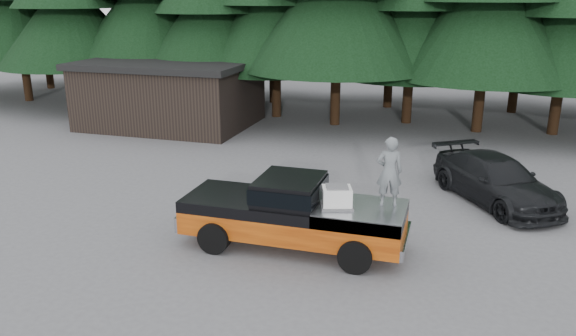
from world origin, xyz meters
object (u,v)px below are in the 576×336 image
(air_compressor, at_px, (337,198))
(man_on_bed, at_px, (389,172))
(parked_car, at_px, (496,180))
(utility_building, at_px, (171,93))
(pickup_truck, at_px, (293,223))

(air_compressor, height_order, man_on_bed, man_on_bed)
(man_on_bed, bearing_deg, parked_car, -134.28)
(man_on_bed, bearing_deg, utility_building, -57.27)
(air_compressor, bearing_deg, utility_building, 114.14)
(pickup_truck, relative_size, air_compressor, 8.33)
(pickup_truck, bearing_deg, parked_car, 44.28)
(man_on_bed, height_order, utility_building, utility_building)
(parked_car, height_order, utility_building, utility_building)
(pickup_truck, relative_size, man_on_bed, 3.34)
(parked_car, bearing_deg, man_on_bed, -154.63)
(parked_car, distance_m, utility_building, 16.97)
(utility_building, bearing_deg, parked_car, -24.72)
(air_compressor, height_order, utility_building, utility_building)
(man_on_bed, distance_m, parked_car, 5.83)
(air_compressor, xyz_separation_m, parked_car, (4.09, 5.33, -0.84))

